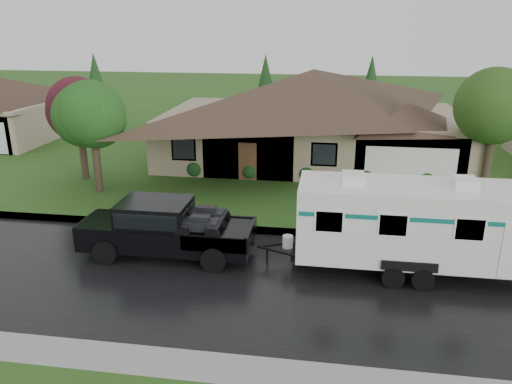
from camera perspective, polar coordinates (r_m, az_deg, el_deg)
ground at (r=19.26m, az=-1.78°, el=-7.14°), size 140.00×140.00×0.00m
road at (r=17.52m, az=-2.97°, el=-9.95°), size 140.00×8.00×0.01m
curb at (r=21.25m, az=-0.69°, el=-4.33°), size 140.00×0.50×0.15m
lawn at (r=33.25m, az=2.88°, el=4.26°), size 140.00×26.00×0.15m
house_main at (r=31.25m, az=7.01°, el=9.79°), size 19.44×10.80×6.90m
tree_left_green at (r=26.18m, az=-18.23°, el=8.22°), size 3.38×3.38×5.59m
tree_red at (r=28.65m, az=-19.63°, el=8.66°), size 3.27×3.27×5.41m
tree_right_green at (r=27.37m, az=25.77°, el=8.99°), size 3.89×3.89×6.44m
shrub_row at (r=27.47m, az=5.82°, el=2.28°), size 13.60×1.00×1.00m
pickup_truck at (r=19.10m, az=-10.52°, el=-3.92°), size 6.43×2.44×2.14m
travel_trailer at (r=18.05m, az=16.89°, el=-3.29°), size 7.93×2.79×3.56m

